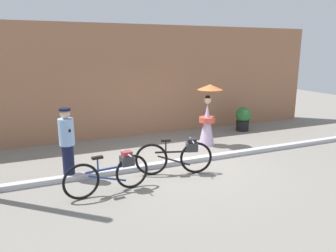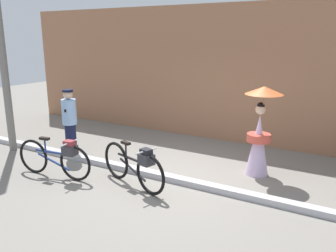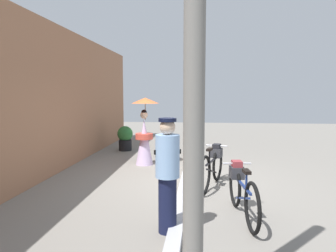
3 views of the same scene
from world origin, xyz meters
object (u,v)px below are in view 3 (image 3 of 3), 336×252
Objects in this scene: bicycle_near_officer at (213,165)px; person_with_parasol at (144,132)px; bicycle_far_side at (241,189)px; person_officer at (167,172)px; potted_plant_by_door at (125,137)px; utility_pole at (195,40)px.

person_with_parasol is at bearing 44.34° from bicycle_near_officer.
person_officer is at bearing 122.80° from bicycle_far_side.
person_officer is (-0.72, 1.12, 0.43)m from bicycle_far_side.
potted_plant_by_door is at bearing 30.31° from bicycle_far_side.
utility_pole is (-2.39, 0.72, 1.96)m from bicycle_far_side.
utility_pole reaches higher than bicycle_near_officer.
utility_pole is (-5.93, -1.52, 1.47)m from person_with_parasol.
bicycle_near_officer is 0.94× the size of person_with_parasol.
bicycle_far_side is (-1.67, -0.41, -0.01)m from bicycle_near_officer.
person_with_parasol is 6.30m from utility_pole.
potted_plant_by_door is 0.18× the size of utility_pole.
person_officer reaches higher than bicycle_near_officer.
person_with_parasol is (4.26, 1.11, 0.05)m from person_officer.
bicycle_far_side is 0.38× the size of utility_pole.
bicycle_far_side is 0.97× the size of person_with_parasol.
person_officer is at bearing -161.08° from potted_plant_by_door.
potted_plant_by_door is (5.65, 3.31, 0.03)m from bicycle_far_side.
potted_plant_by_door is (6.38, 2.19, -0.40)m from person_officer.
person_with_parasol reaches higher than bicycle_far_side.
utility_pole is (-1.67, -0.40, 1.53)m from person_officer.
potted_plant_by_door is at bearing 36.02° from bicycle_near_officer.
utility_pole reaches higher than person_officer.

